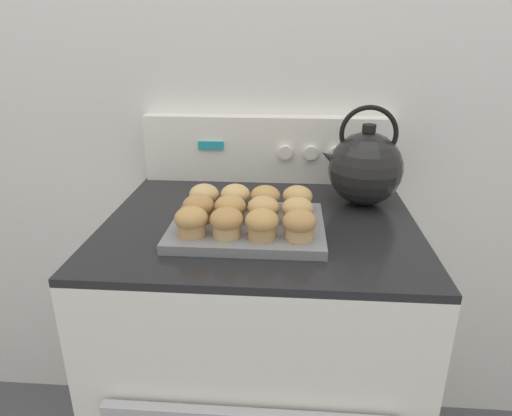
% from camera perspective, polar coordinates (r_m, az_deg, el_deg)
% --- Properties ---
extents(wall_back, '(8.00, 0.05, 2.40)m').
position_cam_1_polar(wall_back, '(1.41, 1.63, 16.02)').
color(wall_back, silver).
rests_on(wall_back, ground_plane).
extents(stove_range, '(0.76, 0.70, 0.90)m').
position_cam_1_polar(stove_range, '(1.37, 0.50, -18.72)').
color(stove_range, white).
rests_on(stove_range, ground_plane).
extents(control_panel, '(0.74, 0.07, 0.20)m').
position_cam_1_polar(control_panel, '(1.39, 1.51, 7.38)').
color(control_panel, white).
rests_on(control_panel, stove_range).
extents(muffin_pan, '(0.35, 0.27, 0.02)m').
position_cam_1_polar(muffin_pan, '(1.06, -1.06, -2.35)').
color(muffin_pan, slate).
rests_on(muffin_pan, stove_range).
extents(muffin_r0_c0, '(0.07, 0.07, 0.06)m').
position_cam_1_polar(muffin_r0_c0, '(0.99, -8.09, -1.65)').
color(muffin_r0_c0, tan).
rests_on(muffin_r0_c0, muffin_pan).
extents(muffin_r0_c1, '(0.07, 0.07, 0.06)m').
position_cam_1_polar(muffin_r0_c1, '(0.98, -3.70, -1.80)').
color(muffin_r0_c1, tan).
rests_on(muffin_r0_c1, muffin_pan).
extents(muffin_r0_c2, '(0.07, 0.07, 0.06)m').
position_cam_1_polar(muffin_r0_c2, '(0.97, 0.74, -2.00)').
color(muffin_r0_c2, tan).
rests_on(muffin_r0_c2, muffin_pan).
extents(muffin_r0_c3, '(0.07, 0.07, 0.06)m').
position_cam_1_polar(muffin_r0_c3, '(0.97, 5.44, -2.07)').
color(muffin_r0_c3, tan).
rests_on(muffin_r0_c3, muffin_pan).
extents(muffin_r1_c0, '(0.07, 0.07, 0.06)m').
position_cam_1_polar(muffin_r1_c0, '(1.06, -7.21, -0.04)').
color(muffin_r1_c0, olive).
rests_on(muffin_r1_c0, muffin_pan).
extents(muffin_r1_c1, '(0.07, 0.07, 0.06)m').
position_cam_1_polar(muffin_r1_c1, '(1.05, -3.24, -0.13)').
color(muffin_r1_c1, olive).
rests_on(muffin_r1_c1, muffin_pan).
extents(muffin_r1_c2, '(0.07, 0.07, 0.06)m').
position_cam_1_polar(muffin_r1_c2, '(1.04, 0.91, -0.29)').
color(muffin_r1_c2, tan).
rests_on(muffin_r1_c2, muffin_pan).
extents(muffin_r1_c3, '(0.07, 0.07, 0.06)m').
position_cam_1_polar(muffin_r1_c3, '(1.04, 5.20, -0.42)').
color(muffin_r1_c3, '#A37A4C').
rests_on(muffin_r1_c3, muffin_pan).
extents(muffin_r2_c0, '(0.07, 0.07, 0.06)m').
position_cam_1_polar(muffin_r2_c0, '(1.13, -6.50, 1.38)').
color(muffin_r2_c0, tan).
rests_on(muffin_r2_c0, muffin_pan).
extents(muffin_r2_c1, '(0.07, 0.07, 0.06)m').
position_cam_1_polar(muffin_r2_c1, '(1.12, -2.59, 1.37)').
color(muffin_r2_c1, '#A37A4C').
rests_on(muffin_r2_c1, muffin_pan).
extents(muffin_r2_c2, '(0.07, 0.07, 0.06)m').
position_cam_1_polar(muffin_r2_c2, '(1.11, 1.17, 1.19)').
color(muffin_r2_c2, olive).
rests_on(muffin_r2_c2, muffin_pan).
extents(muffin_r2_c3, '(0.07, 0.07, 0.06)m').
position_cam_1_polar(muffin_r2_c3, '(1.11, 5.19, 1.16)').
color(muffin_r2_c3, '#A37A4C').
rests_on(muffin_r2_c3, muffin_pan).
extents(tea_kettle, '(0.22, 0.19, 0.26)m').
position_cam_1_polar(tea_kettle, '(1.23, 13.47, 4.98)').
color(tea_kettle, black).
rests_on(tea_kettle, stove_range).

